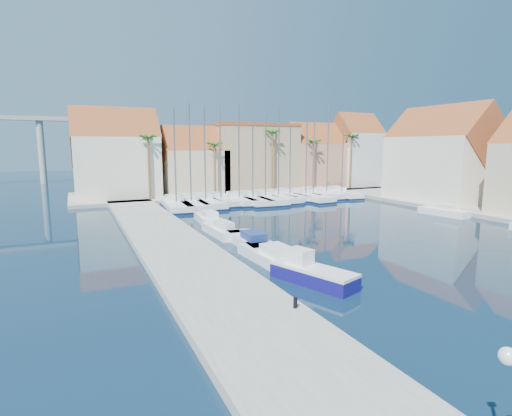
# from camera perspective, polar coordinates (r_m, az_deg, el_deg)

# --- Properties ---
(ground) EXTENTS (260.00, 260.00, 0.00)m
(ground) POSITION_cam_1_polar(r_m,az_deg,el_deg) (24.85, 17.80, -11.08)
(ground) COLOR black
(ground) RESTS_ON ground
(quay_west) EXTENTS (6.00, 77.00, 0.50)m
(quay_west) POSITION_cam_1_polar(r_m,az_deg,el_deg) (32.39, -11.36, -5.66)
(quay_west) COLOR gray
(quay_west) RESTS_ON ground
(shore_north) EXTENTS (54.00, 16.00, 0.50)m
(shore_north) POSITION_cam_1_polar(r_m,az_deg,el_deg) (70.54, -2.80, 2.39)
(shore_north) COLOR gray
(shore_north) RESTS_ON ground
(shore_east) EXTENTS (12.00, 60.00, 0.50)m
(shore_east) POSITION_cam_1_polar(r_m,az_deg,el_deg) (58.30, 31.32, -0.31)
(shore_east) COLOR gray
(shore_east) RESTS_ON ground
(bollard) EXTENTS (0.21, 0.21, 0.52)m
(bollard) POSITION_cam_1_polar(r_m,az_deg,el_deg) (20.02, 5.64, -13.31)
(bollard) COLOR black
(bollard) RESTS_ON quay_west
(fishing_boat) EXTENTS (3.60, 5.83, 1.94)m
(fishing_boat) POSITION_cam_1_polar(r_m,az_deg,el_deg) (24.91, 7.88, -9.10)
(fishing_boat) COLOR navy
(fishing_boat) RESTS_ON ground
(motorboat_west_0) EXTENTS (2.58, 7.12, 1.40)m
(motorboat_west_0) POSITION_cam_1_polar(r_m,az_deg,el_deg) (28.63, 2.45, -6.90)
(motorboat_west_0) COLOR white
(motorboat_west_0) RESTS_ON ground
(motorboat_west_1) EXTENTS (2.50, 6.91, 1.40)m
(motorboat_west_1) POSITION_cam_1_polar(r_m,az_deg,el_deg) (33.03, -0.68, -4.74)
(motorboat_west_1) COLOR white
(motorboat_west_1) RESTS_ON ground
(motorboat_west_2) EXTENTS (2.07, 6.00, 1.40)m
(motorboat_west_2) POSITION_cam_1_polar(r_m,az_deg,el_deg) (37.37, -4.92, -3.15)
(motorboat_west_2) COLOR white
(motorboat_west_2) RESTS_ON ground
(motorboat_west_3) EXTENTS (2.50, 6.36, 1.40)m
(motorboat_west_3) POSITION_cam_1_polar(r_m,az_deg,el_deg) (43.25, -6.77, -1.52)
(motorboat_west_3) COLOR white
(motorboat_west_3) RESTS_ON ground
(motorboat_east_1) EXTENTS (2.69, 5.94, 1.40)m
(motorboat_east_1) POSITION_cam_1_polar(r_m,az_deg,el_deg) (52.67, 25.31, -0.44)
(motorboat_east_1) COLOR white
(motorboat_east_1) RESTS_ON ground
(sailboat_0) EXTENTS (3.99, 11.89, 13.08)m
(sailboat_0) POSITION_cam_1_polar(r_m,az_deg,el_deg) (54.16, -11.41, 0.55)
(sailboat_0) COLOR white
(sailboat_0) RESTS_ON ground
(sailboat_1) EXTENTS (3.87, 12.20, 13.70)m
(sailboat_1) POSITION_cam_1_polar(r_m,az_deg,el_deg) (54.82, -9.38, 0.71)
(sailboat_1) COLOR white
(sailboat_1) RESTS_ON ground
(sailboat_2) EXTENTS (3.28, 11.73, 13.34)m
(sailboat_2) POSITION_cam_1_polar(r_m,az_deg,el_deg) (55.91, -7.39, 0.92)
(sailboat_2) COLOR white
(sailboat_2) RESTS_ON ground
(sailboat_3) EXTENTS (3.10, 9.44, 13.66)m
(sailboat_3) POSITION_cam_1_polar(r_m,az_deg,el_deg) (56.73, -5.24, 1.12)
(sailboat_3) COLOR white
(sailboat_3) RESTS_ON ground
(sailboat_4) EXTENTS (2.67, 9.66, 13.85)m
(sailboat_4) POSITION_cam_1_polar(r_m,az_deg,el_deg) (57.47, -2.63, 1.24)
(sailboat_4) COLOR white
(sailboat_4) RESTS_ON ground
(sailboat_5) EXTENTS (3.91, 11.72, 11.96)m
(sailboat_5) POSITION_cam_1_polar(r_m,az_deg,el_deg) (58.04, -0.68, 1.28)
(sailboat_5) COLOR white
(sailboat_5) RESTS_ON ground
(sailboat_6) EXTENTS (3.55, 11.63, 12.65)m
(sailboat_6) POSITION_cam_1_polar(r_m,az_deg,el_deg) (58.79, 1.09, 1.38)
(sailboat_6) COLOR white
(sailboat_6) RESTS_ON ground
(sailboat_7) EXTENTS (3.58, 10.87, 13.77)m
(sailboat_7) POSITION_cam_1_polar(r_m,az_deg,el_deg) (60.18, 2.91, 1.57)
(sailboat_7) COLOR white
(sailboat_7) RESTS_ON ground
(sailboat_8) EXTENTS (2.83, 9.78, 11.08)m
(sailboat_8) POSITION_cam_1_polar(r_m,az_deg,el_deg) (61.91, 4.60, 1.74)
(sailboat_8) COLOR white
(sailboat_8) RESTS_ON ground
(sailboat_9) EXTENTS (4.13, 12.26, 12.67)m
(sailboat_9) POSITION_cam_1_polar(r_m,az_deg,el_deg) (61.94, 6.73, 1.71)
(sailboat_9) COLOR white
(sailboat_9) RESTS_ON ground
(sailboat_10) EXTENTS (2.89, 8.86, 13.96)m
(sailboat_10) POSITION_cam_1_polar(r_m,az_deg,el_deg) (64.43, 7.95, 2.03)
(sailboat_10) COLOR white
(sailboat_10) RESTS_ON ground
(sailboat_11) EXTENTS (3.11, 9.42, 14.87)m
(sailboat_11) POSITION_cam_1_polar(r_m,az_deg,el_deg) (65.03, 9.76, 2.05)
(sailboat_11) COLOR white
(sailboat_11) RESTS_ON ground
(sailboat_12) EXTENTS (3.50, 10.21, 12.45)m
(sailboat_12) POSITION_cam_1_polar(r_m,az_deg,el_deg) (66.49, 11.86, 2.09)
(sailboat_12) COLOR white
(sailboat_12) RESTS_ON ground
(building_0) EXTENTS (12.30, 9.00, 13.50)m
(building_0) POSITION_cam_1_polar(r_m,az_deg,el_deg) (64.38, -19.38, 6.86)
(building_0) COLOR beige
(building_0) RESTS_ON shore_north
(building_1) EXTENTS (10.30, 8.00, 11.00)m
(building_1) POSITION_cam_1_polar(r_m,az_deg,el_deg) (66.62, -8.94, 6.25)
(building_1) COLOR #CCB790
(building_1) RESTS_ON shore_north
(building_2) EXTENTS (14.20, 10.20, 11.50)m
(building_2) POSITION_cam_1_polar(r_m,az_deg,el_deg) (71.27, -0.58, 7.31)
(building_2) COLOR #9B875F
(building_2) RESTS_ON shore_north
(building_3) EXTENTS (10.30, 8.00, 12.00)m
(building_3) POSITION_cam_1_polar(r_m,az_deg,el_deg) (76.11, 8.08, 7.03)
(building_3) COLOR tan
(building_3) RESTS_ON shore_north
(building_4) EXTENTS (8.30, 8.00, 14.00)m
(building_4) POSITION_cam_1_polar(r_m,az_deg,el_deg) (80.50, 13.94, 7.74)
(building_4) COLOR white
(building_4) RESTS_ON shore_north
(building_6) EXTENTS (9.00, 14.30, 13.50)m
(building_6) POSITION_cam_1_polar(r_m,az_deg,el_deg) (63.21, 25.02, 6.50)
(building_6) COLOR beige
(building_6) RESTS_ON shore_east
(palm_0) EXTENTS (2.60, 2.60, 10.15)m
(palm_0) POSITION_cam_1_polar(r_m,az_deg,el_deg) (59.92, -15.19, 9.38)
(palm_0) COLOR brown
(palm_0) RESTS_ON shore_north
(palm_1) EXTENTS (2.60, 2.60, 9.15)m
(palm_1) POSITION_cam_1_polar(r_m,az_deg,el_deg) (62.37, -5.96, 8.75)
(palm_1) COLOR brown
(palm_1) RESTS_ON shore_north
(palm_2) EXTENTS (2.60, 2.60, 11.15)m
(palm_2) POSITION_cam_1_polar(r_m,az_deg,el_deg) (66.28, 2.37, 10.42)
(palm_2) COLOR brown
(palm_2) RESTS_ON shore_north
(palm_3) EXTENTS (2.60, 2.60, 9.65)m
(palm_3) POSITION_cam_1_polar(r_m,az_deg,el_deg) (70.24, 8.26, 9.11)
(palm_3) COLOR brown
(palm_3) RESTS_ON shore_north
(palm_4) EXTENTS (2.60, 2.60, 10.65)m
(palm_4) POSITION_cam_1_polar(r_m,az_deg,el_deg) (74.88, 13.51, 9.66)
(palm_4) COLOR brown
(palm_4) RESTS_ON shore_north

